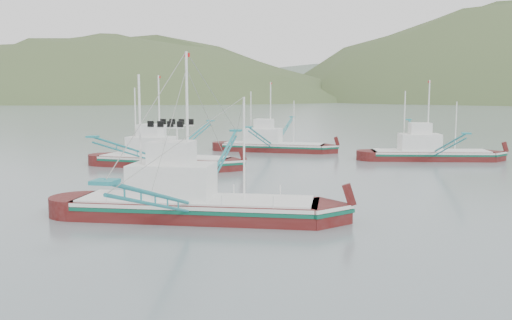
% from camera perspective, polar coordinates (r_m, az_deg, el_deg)
% --- Properties ---
extents(ground, '(1200.00, 1200.00, 0.00)m').
position_cam_1_polar(ground, '(36.30, -1.77, -6.17)').
color(ground, slate).
rests_on(ground, ground).
extents(main_boat, '(15.86, 28.47, 11.52)m').
position_cam_1_polar(main_boat, '(37.01, -6.40, -3.35)').
color(main_boat, '#460C0B').
rests_on(main_boat, ground).
extents(bg_boat_far, '(13.88, 24.68, 10.00)m').
position_cam_1_polar(bg_boat_far, '(76.62, 1.63, 1.88)').
color(bg_boat_far, '#460C0B').
rests_on(bg_boat_far, ground).
extents(bg_boat_left, '(14.77, 25.97, 10.56)m').
position_cam_1_polar(bg_boat_left, '(61.91, -9.35, 0.78)').
color(bg_boat_left, '#460C0B').
rests_on(bg_boat_left, ground).
extents(bg_boat_right, '(14.18, 24.86, 10.12)m').
position_cam_1_polar(bg_boat_right, '(70.12, 16.98, 1.28)').
color(bg_boat_right, '#460C0B').
rests_on(bg_boat_right, ground).
extents(headland_left, '(448.00, 308.00, 210.00)m').
position_cam_1_polar(headland_left, '(436.93, -14.81, 5.76)').
color(headland_left, '#3D4F29').
rests_on(headland_left, ground).
extents(ridge_distant, '(960.00, 400.00, 240.00)m').
position_cam_1_polar(ridge_distant, '(594.97, 12.93, 6.11)').
color(ridge_distant, slate).
rests_on(ridge_distant, ground).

